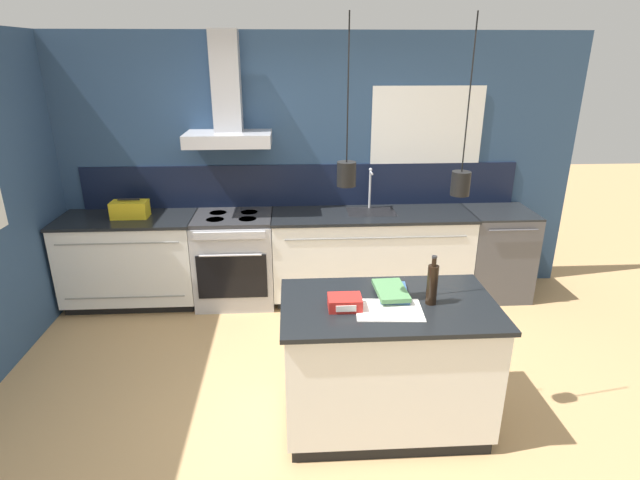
{
  "coord_description": "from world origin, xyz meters",
  "views": [
    {
      "loc": [
        -0.11,
        -2.98,
        2.39
      ],
      "look_at": [
        0.1,
        0.59,
        1.05
      ],
      "focal_mm": 28.0,
      "sensor_mm": 36.0,
      "label": 1
    }
  ],
  "objects_px": {
    "dishwasher": "(495,253)",
    "yellow_toolbox": "(130,209)",
    "oven_range": "(235,259)",
    "bottle_on_island": "(432,284)",
    "red_supply_box": "(345,303)",
    "book_stack": "(392,292)"
  },
  "relations": [
    {
      "from": "bottle_on_island",
      "to": "yellow_toolbox",
      "type": "height_order",
      "value": "bottle_on_island"
    },
    {
      "from": "red_supply_box",
      "to": "yellow_toolbox",
      "type": "height_order",
      "value": "yellow_toolbox"
    },
    {
      "from": "bottle_on_island",
      "to": "red_supply_box",
      "type": "bearing_deg",
      "value": -176.56
    },
    {
      "from": "oven_range",
      "to": "book_stack",
      "type": "distance_m",
      "value": 2.21
    },
    {
      "from": "dishwasher",
      "to": "red_supply_box",
      "type": "bearing_deg",
      "value": -132.54
    },
    {
      "from": "oven_range",
      "to": "bottle_on_island",
      "type": "relative_size",
      "value": 2.81
    },
    {
      "from": "oven_range",
      "to": "red_supply_box",
      "type": "relative_size",
      "value": 4.4
    },
    {
      "from": "oven_range",
      "to": "red_supply_box",
      "type": "height_order",
      "value": "red_supply_box"
    },
    {
      "from": "yellow_toolbox",
      "to": "red_supply_box",
      "type": "bearing_deg",
      "value": -46.11
    },
    {
      "from": "dishwasher",
      "to": "yellow_toolbox",
      "type": "relative_size",
      "value": 2.68
    },
    {
      "from": "oven_range",
      "to": "red_supply_box",
      "type": "distance_m",
      "value": 2.19
    },
    {
      "from": "dishwasher",
      "to": "oven_range",
      "type": "bearing_deg",
      "value": -179.91
    },
    {
      "from": "oven_range",
      "to": "yellow_toolbox",
      "type": "height_order",
      "value": "yellow_toolbox"
    },
    {
      "from": "bottle_on_island",
      "to": "red_supply_box",
      "type": "height_order",
      "value": "bottle_on_island"
    },
    {
      "from": "oven_range",
      "to": "book_stack",
      "type": "xyz_separation_m",
      "value": [
        1.22,
        -1.78,
        0.48
      ]
    },
    {
      "from": "bottle_on_island",
      "to": "book_stack",
      "type": "xyz_separation_m",
      "value": [
        -0.22,
        0.12,
        -0.11
      ]
    },
    {
      "from": "bottle_on_island",
      "to": "yellow_toolbox",
      "type": "distance_m",
      "value": 3.08
    },
    {
      "from": "red_supply_box",
      "to": "dishwasher",
      "type": "bearing_deg",
      "value": 47.46
    },
    {
      "from": "bottle_on_island",
      "to": "red_supply_box",
      "type": "relative_size",
      "value": 1.57
    },
    {
      "from": "oven_range",
      "to": "book_stack",
      "type": "height_order",
      "value": "book_stack"
    },
    {
      "from": "oven_range",
      "to": "book_stack",
      "type": "relative_size",
      "value": 2.68
    },
    {
      "from": "dishwasher",
      "to": "bottle_on_island",
      "type": "relative_size",
      "value": 2.81
    }
  ]
}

